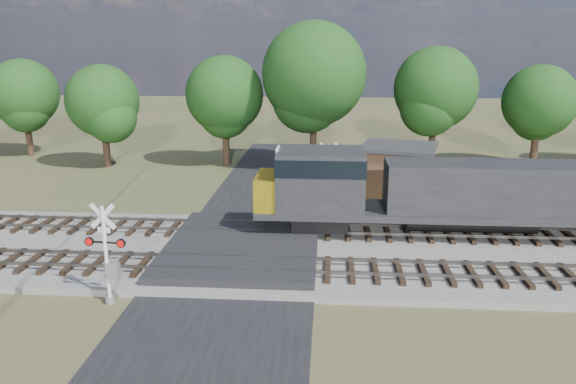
{
  "coord_description": "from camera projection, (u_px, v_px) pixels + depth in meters",
  "views": [
    {
      "loc": [
        3.94,
        -24.12,
        9.65
      ],
      "look_at": [
        2.02,
        2.0,
        2.68
      ],
      "focal_mm": 35.0,
      "sensor_mm": 36.0,
      "label": 1
    }
  ],
  "objects": [
    {
      "name": "ground",
      "position": [
        241.0,
        258.0,
        26.01
      ],
      "size": [
        160.0,
        160.0,
        0.0
      ],
      "primitive_type": "plane",
      "color": "#414D29",
      "rests_on": "ground"
    },
    {
      "name": "track_far",
      "position": [
        311.0,
        230.0,
        28.57
      ],
      "size": [
        140.0,
        2.6,
        0.33
      ],
      "color": "black",
      "rests_on": "ballast_bed"
    },
    {
      "name": "crossing_signal_near",
      "position": [
        109.0,
        263.0,
        21.04
      ],
      "size": [
        1.61,
        0.36,
        4.01
      ],
      "rotation": [
        0.0,
        0.0,
        -0.09
      ],
      "color": "silver",
      "rests_on": "ground"
    },
    {
      "name": "crossing_panel",
      "position": [
        243.0,
        248.0,
        26.41
      ],
      "size": [
        7.0,
        9.0,
        0.62
      ],
      "primitive_type": "cube",
      "color": "#262628",
      "rests_on": "ground"
    },
    {
      "name": "track_near",
      "position": [
        307.0,
        268.0,
        23.75
      ],
      "size": [
        140.0,
        2.6,
        0.33
      ],
      "color": "black",
      "rests_on": "ballast_bed"
    },
    {
      "name": "ballast_bed",
      "position": [
        459.0,
        257.0,
        25.74
      ],
      "size": [
        140.0,
        10.0,
        0.3
      ],
      "primitive_type": "cube",
      "color": "gray",
      "rests_on": "ground"
    },
    {
      "name": "treeline",
      "position": [
        368.0,
        88.0,
        43.91
      ],
      "size": [
        76.69,
        10.61,
        11.34
      ],
      "color": "black",
      "rests_on": "ground"
    },
    {
      "name": "crossing_signal_far",
      "position": [
        327.0,
        185.0,
        32.17
      ],
      "size": [
        1.71,
        0.37,
        4.25
      ],
      "rotation": [
        0.0,
        0.0,
        3.16
      ],
      "color": "silver",
      "rests_on": "ground"
    },
    {
      "name": "equipment_shed",
      "position": [
        398.0,
        169.0,
        36.83
      ],
      "size": [
        5.71,
        5.71,
        3.21
      ],
      "rotation": [
        0.0,
        0.0,
        -0.24
      ],
      "color": "#4D2C21",
      "rests_on": "ground"
    },
    {
      "name": "road",
      "position": [
        241.0,
        257.0,
        26.0
      ],
      "size": [
        7.0,
        60.0,
        0.08
      ],
      "primitive_type": "cube",
      "color": "black",
      "rests_on": "ground"
    }
  ]
}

